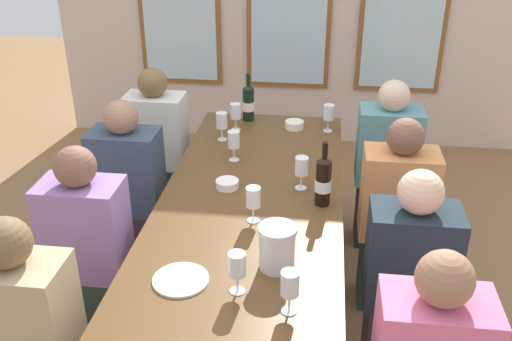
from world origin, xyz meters
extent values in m
plane|color=olive|center=(0.00, 0.00, 0.00)|extent=(12.00, 12.00, 0.00)
cube|color=brown|center=(0.00, 0.00, 0.72)|extent=(0.90, 2.37, 0.04)
cube|color=brown|center=(-0.36, 1.09, 0.35)|extent=(0.07, 0.07, 0.70)
cube|color=brown|center=(0.36, 1.09, 0.35)|extent=(0.07, 0.07, 0.70)
cylinder|color=white|center=(-0.19, -0.65, 0.74)|extent=(0.22, 0.22, 0.01)
cylinder|color=silver|center=(0.18, -0.51, 0.82)|extent=(0.14, 0.14, 0.17)
cylinder|color=silver|center=(0.18, -0.51, 0.92)|extent=(0.16, 0.16, 0.02)
cylinder|color=black|center=(0.35, 0.03, 0.85)|extent=(0.07, 0.08, 0.23)
cone|color=black|center=(0.35, 0.03, 0.98)|extent=(0.07, 0.08, 0.02)
cylinder|color=black|center=(0.35, 0.03, 1.03)|extent=(0.03, 0.03, 0.08)
cylinder|color=white|center=(0.35, 0.03, 0.84)|extent=(0.08, 0.08, 0.06)
cylinder|color=black|center=(-0.15, 1.08, 0.85)|extent=(0.08, 0.08, 0.22)
cone|color=black|center=(-0.15, 1.08, 0.97)|extent=(0.08, 0.08, 0.02)
cylinder|color=black|center=(-0.15, 1.08, 1.02)|extent=(0.03, 0.03, 0.08)
cylinder|color=silver|center=(-0.15, 1.08, 0.84)|extent=(0.08, 0.08, 0.06)
cylinder|color=white|center=(-0.13, 0.13, 0.76)|extent=(0.12, 0.12, 0.04)
cylinder|color=white|center=(0.16, 0.97, 0.76)|extent=(0.12, 0.12, 0.05)
cylinder|color=white|center=(0.25, -0.77, 0.74)|extent=(0.06, 0.06, 0.00)
cylinder|color=white|center=(0.25, -0.77, 0.78)|extent=(0.01, 0.01, 0.07)
cylinder|color=white|center=(0.25, -0.77, 0.87)|extent=(0.07, 0.07, 0.09)
cylinder|color=white|center=(-0.15, 0.46, 0.74)|extent=(0.06, 0.06, 0.00)
cylinder|color=white|center=(-0.15, 0.46, 0.78)|extent=(0.01, 0.01, 0.07)
cylinder|color=white|center=(-0.15, 0.46, 0.87)|extent=(0.07, 0.07, 0.09)
cylinder|color=maroon|center=(-0.15, 0.46, 0.84)|extent=(0.06, 0.06, 0.04)
cylinder|color=white|center=(0.24, 0.17, 0.74)|extent=(0.06, 0.06, 0.00)
cylinder|color=white|center=(0.24, 0.17, 0.78)|extent=(0.01, 0.01, 0.07)
cylinder|color=white|center=(0.24, 0.17, 0.87)|extent=(0.07, 0.07, 0.09)
cylinder|color=beige|center=(0.24, 0.17, 0.83)|extent=(0.06, 0.06, 0.03)
cylinder|color=white|center=(-0.27, 0.73, 0.74)|extent=(0.06, 0.06, 0.00)
cylinder|color=white|center=(-0.27, 0.73, 0.78)|extent=(0.01, 0.01, 0.07)
cylinder|color=white|center=(-0.27, 0.73, 0.87)|extent=(0.07, 0.07, 0.09)
cylinder|color=maroon|center=(-0.27, 0.73, 0.84)|extent=(0.06, 0.06, 0.03)
cylinder|color=white|center=(0.05, -0.68, 0.74)|extent=(0.06, 0.06, 0.00)
cylinder|color=white|center=(0.05, -0.68, 0.78)|extent=(0.01, 0.01, 0.07)
cylinder|color=white|center=(0.05, -0.68, 0.87)|extent=(0.07, 0.07, 0.09)
cylinder|color=white|center=(0.04, -0.17, 0.74)|extent=(0.06, 0.06, 0.00)
cylinder|color=white|center=(0.04, -0.17, 0.78)|extent=(0.01, 0.01, 0.07)
cylinder|color=white|center=(0.04, -0.17, 0.87)|extent=(0.07, 0.07, 0.09)
cylinder|color=white|center=(0.37, 0.95, 0.74)|extent=(0.06, 0.06, 0.00)
cylinder|color=white|center=(0.37, 0.95, 0.78)|extent=(0.01, 0.01, 0.07)
cylinder|color=white|center=(0.37, 0.95, 0.87)|extent=(0.07, 0.07, 0.09)
cylinder|color=white|center=(-0.21, 0.90, 0.74)|extent=(0.06, 0.06, 0.00)
cylinder|color=white|center=(-0.21, 0.90, 0.78)|extent=(0.01, 0.01, 0.07)
cylinder|color=white|center=(-0.21, 0.90, 0.87)|extent=(0.07, 0.07, 0.09)
cube|color=#213031|center=(-0.74, 0.94, 0.23)|extent=(0.32, 0.24, 0.45)
cube|color=silver|center=(-0.74, 0.94, 0.69)|extent=(0.38, 0.24, 0.48)
sphere|color=brown|center=(-0.74, 0.94, 1.02)|extent=(0.19, 0.19, 0.19)
cube|color=#252832|center=(0.74, 0.88, 0.23)|extent=(0.32, 0.24, 0.45)
cube|color=teal|center=(0.74, 0.88, 0.69)|extent=(0.38, 0.24, 0.48)
sphere|color=beige|center=(0.74, 0.88, 1.02)|extent=(0.19, 0.19, 0.19)
cube|color=tan|center=(-0.74, -0.86, 0.69)|extent=(0.38, 0.24, 0.48)
sphere|color=brown|center=(-0.74, -0.86, 1.02)|extent=(0.19, 0.19, 0.19)
sphere|color=#9A6B4E|center=(0.74, -0.88, 1.02)|extent=(0.19, 0.19, 0.19)
cube|color=#3A282C|center=(-0.74, 0.35, 0.23)|extent=(0.32, 0.24, 0.45)
cube|color=#37465B|center=(-0.74, 0.35, 0.69)|extent=(0.38, 0.24, 0.48)
sphere|color=#9D7159|center=(-0.74, 0.35, 1.02)|extent=(0.19, 0.19, 0.19)
cube|color=#273831|center=(0.74, 0.26, 0.23)|extent=(0.32, 0.24, 0.45)
cube|color=#E18F52|center=(0.74, 0.26, 0.69)|extent=(0.38, 0.24, 0.48)
sphere|color=brown|center=(0.74, 0.26, 1.02)|extent=(0.19, 0.19, 0.19)
cube|color=#243A2C|center=(-0.74, -0.26, 0.23)|extent=(0.32, 0.24, 0.45)
cube|color=#8D6AAB|center=(-0.74, -0.26, 0.69)|extent=(0.38, 0.24, 0.48)
sphere|color=brown|center=(-0.74, -0.26, 1.02)|extent=(0.19, 0.19, 0.19)
cube|color=#332F32|center=(0.74, -0.31, 0.23)|extent=(0.32, 0.24, 0.45)
cube|color=#1C2A33|center=(0.74, -0.31, 0.69)|extent=(0.38, 0.24, 0.48)
sphere|color=beige|center=(0.74, -0.31, 1.02)|extent=(0.19, 0.19, 0.19)
camera|label=1|loc=(0.33, -2.40, 2.13)|focal=39.96mm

